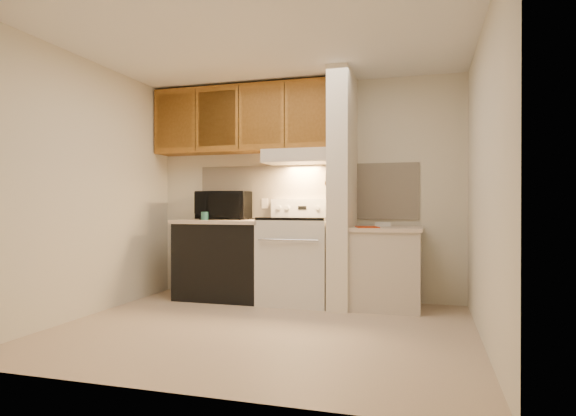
% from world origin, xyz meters
% --- Properties ---
extents(floor, '(3.60, 3.60, 0.00)m').
position_xyz_m(floor, '(0.00, 0.00, 0.00)').
color(floor, '#C4AA90').
rests_on(floor, ground).
extents(ceiling, '(3.60, 3.60, 0.00)m').
position_xyz_m(ceiling, '(0.00, 0.00, 2.50)').
color(ceiling, white).
rests_on(ceiling, wall_back).
extents(wall_back, '(3.60, 2.50, 0.02)m').
position_xyz_m(wall_back, '(0.00, 1.50, 1.25)').
color(wall_back, beige).
rests_on(wall_back, floor).
extents(wall_left, '(0.02, 3.00, 2.50)m').
position_xyz_m(wall_left, '(-1.80, 0.00, 1.25)').
color(wall_left, beige).
rests_on(wall_left, floor).
extents(wall_right, '(0.02, 3.00, 2.50)m').
position_xyz_m(wall_right, '(1.80, 0.00, 1.25)').
color(wall_right, beige).
rests_on(wall_right, floor).
extents(backsplash, '(2.60, 0.02, 0.63)m').
position_xyz_m(backsplash, '(0.00, 1.49, 1.24)').
color(backsplash, '#F6E5CA').
rests_on(backsplash, wall_back).
extents(range_body, '(0.76, 0.65, 0.92)m').
position_xyz_m(range_body, '(0.00, 1.16, 0.46)').
color(range_body, silver).
rests_on(range_body, floor).
extents(oven_window, '(0.50, 0.01, 0.30)m').
position_xyz_m(oven_window, '(0.00, 0.84, 0.50)').
color(oven_window, black).
rests_on(oven_window, range_body).
extents(oven_handle, '(0.65, 0.02, 0.02)m').
position_xyz_m(oven_handle, '(0.00, 0.80, 0.72)').
color(oven_handle, silver).
rests_on(oven_handle, range_body).
extents(cooktop, '(0.74, 0.64, 0.03)m').
position_xyz_m(cooktop, '(0.00, 1.16, 0.94)').
color(cooktop, black).
rests_on(cooktop, range_body).
extents(range_backguard, '(0.76, 0.08, 0.20)m').
position_xyz_m(range_backguard, '(0.00, 1.44, 1.05)').
color(range_backguard, silver).
rests_on(range_backguard, range_body).
extents(range_display, '(0.10, 0.01, 0.04)m').
position_xyz_m(range_display, '(0.00, 1.40, 1.05)').
color(range_display, black).
rests_on(range_display, range_backguard).
extents(range_knob_left_outer, '(0.05, 0.02, 0.05)m').
position_xyz_m(range_knob_left_outer, '(-0.28, 1.40, 1.05)').
color(range_knob_left_outer, silver).
rests_on(range_knob_left_outer, range_backguard).
extents(range_knob_left_inner, '(0.05, 0.02, 0.05)m').
position_xyz_m(range_knob_left_inner, '(-0.18, 1.40, 1.05)').
color(range_knob_left_inner, silver).
rests_on(range_knob_left_inner, range_backguard).
extents(range_knob_right_inner, '(0.05, 0.02, 0.05)m').
position_xyz_m(range_knob_right_inner, '(0.18, 1.40, 1.05)').
color(range_knob_right_inner, silver).
rests_on(range_knob_right_inner, range_backguard).
extents(range_knob_right_outer, '(0.05, 0.02, 0.05)m').
position_xyz_m(range_knob_right_outer, '(0.28, 1.40, 1.05)').
color(range_knob_right_outer, silver).
rests_on(range_knob_right_outer, range_backguard).
extents(dishwasher_front, '(1.00, 0.63, 0.87)m').
position_xyz_m(dishwasher_front, '(-0.88, 1.17, 0.43)').
color(dishwasher_front, black).
rests_on(dishwasher_front, floor).
extents(left_countertop, '(1.04, 0.67, 0.04)m').
position_xyz_m(left_countertop, '(-0.88, 1.17, 0.89)').
color(left_countertop, beige).
rests_on(left_countertop, dishwasher_front).
extents(spoon_rest, '(0.25, 0.15, 0.02)m').
position_xyz_m(spoon_rest, '(-0.48, 1.36, 0.92)').
color(spoon_rest, black).
rests_on(spoon_rest, left_countertop).
extents(teal_jar, '(0.09, 0.09, 0.09)m').
position_xyz_m(teal_jar, '(-1.07, 1.06, 0.96)').
color(teal_jar, '#29685F').
rests_on(teal_jar, left_countertop).
extents(outlet, '(0.08, 0.01, 0.12)m').
position_xyz_m(outlet, '(-0.48, 1.48, 1.10)').
color(outlet, beige).
rests_on(outlet, backsplash).
extents(microwave, '(0.63, 0.45, 0.33)m').
position_xyz_m(microwave, '(-0.93, 1.31, 1.08)').
color(microwave, black).
rests_on(microwave, left_countertop).
extents(partition_pillar, '(0.22, 0.70, 2.50)m').
position_xyz_m(partition_pillar, '(0.51, 1.15, 1.25)').
color(partition_pillar, white).
rests_on(partition_pillar, floor).
extents(pillar_trim, '(0.01, 0.70, 0.04)m').
position_xyz_m(pillar_trim, '(0.39, 1.15, 1.30)').
color(pillar_trim, '#995F1F').
rests_on(pillar_trim, partition_pillar).
extents(knife_strip, '(0.02, 0.42, 0.04)m').
position_xyz_m(knife_strip, '(0.39, 1.10, 1.32)').
color(knife_strip, black).
rests_on(knife_strip, partition_pillar).
extents(knife_blade_a, '(0.01, 0.03, 0.16)m').
position_xyz_m(knife_blade_a, '(0.38, 0.95, 1.22)').
color(knife_blade_a, silver).
rests_on(knife_blade_a, knife_strip).
extents(knife_handle_a, '(0.02, 0.02, 0.10)m').
position_xyz_m(knife_handle_a, '(0.38, 0.95, 1.37)').
color(knife_handle_a, black).
rests_on(knife_handle_a, knife_strip).
extents(knife_blade_b, '(0.01, 0.04, 0.18)m').
position_xyz_m(knife_blade_b, '(0.38, 1.03, 1.21)').
color(knife_blade_b, silver).
rests_on(knife_blade_b, knife_strip).
extents(knife_handle_b, '(0.02, 0.02, 0.10)m').
position_xyz_m(knife_handle_b, '(0.38, 1.01, 1.37)').
color(knife_handle_b, black).
rests_on(knife_handle_b, knife_strip).
extents(knife_blade_c, '(0.01, 0.04, 0.20)m').
position_xyz_m(knife_blade_c, '(0.38, 1.10, 1.20)').
color(knife_blade_c, silver).
rests_on(knife_blade_c, knife_strip).
extents(knife_handle_c, '(0.02, 0.02, 0.10)m').
position_xyz_m(knife_handle_c, '(0.38, 1.10, 1.37)').
color(knife_handle_c, black).
rests_on(knife_handle_c, knife_strip).
extents(knife_blade_d, '(0.01, 0.04, 0.16)m').
position_xyz_m(knife_blade_d, '(0.38, 1.18, 1.22)').
color(knife_blade_d, silver).
rests_on(knife_blade_d, knife_strip).
extents(knife_handle_d, '(0.02, 0.02, 0.10)m').
position_xyz_m(knife_handle_d, '(0.38, 1.18, 1.37)').
color(knife_handle_d, black).
rests_on(knife_handle_d, knife_strip).
extents(knife_blade_e, '(0.01, 0.04, 0.18)m').
position_xyz_m(knife_blade_e, '(0.38, 1.26, 1.21)').
color(knife_blade_e, silver).
rests_on(knife_blade_e, knife_strip).
extents(knife_handle_e, '(0.02, 0.02, 0.10)m').
position_xyz_m(knife_handle_e, '(0.38, 1.25, 1.37)').
color(knife_handle_e, black).
rests_on(knife_handle_e, knife_strip).
extents(oven_mitt, '(0.03, 0.09, 0.22)m').
position_xyz_m(oven_mitt, '(0.38, 1.32, 1.19)').
color(oven_mitt, slate).
rests_on(oven_mitt, partition_pillar).
extents(right_cab_base, '(0.70, 0.60, 0.81)m').
position_xyz_m(right_cab_base, '(0.97, 1.15, 0.40)').
color(right_cab_base, beige).
rests_on(right_cab_base, floor).
extents(right_countertop, '(0.74, 0.64, 0.04)m').
position_xyz_m(right_countertop, '(0.97, 1.15, 0.83)').
color(right_countertop, beige).
rests_on(right_countertop, right_cab_base).
extents(red_folder, '(0.29, 0.34, 0.01)m').
position_xyz_m(red_folder, '(0.79, 1.00, 0.85)').
color(red_folder, '#B12F0C').
rests_on(red_folder, right_countertop).
extents(white_box, '(0.17, 0.12, 0.04)m').
position_xyz_m(white_box, '(0.92, 1.33, 0.87)').
color(white_box, white).
rests_on(white_box, right_countertop).
extents(range_hood, '(0.78, 0.44, 0.15)m').
position_xyz_m(range_hood, '(0.00, 1.28, 1.62)').
color(range_hood, beige).
rests_on(range_hood, upper_cabinets).
extents(hood_lip, '(0.78, 0.04, 0.06)m').
position_xyz_m(hood_lip, '(0.00, 1.07, 1.58)').
color(hood_lip, beige).
rests_on(hood_lip, range_hood).
extents(upper_cabinets, '(2.18, 0.33, 0.77)m').
position_xyz_m(upper_cabinets, '(-0.69, 1.32, 2.08)').
color(upper_cabinets, '#995F1F').
rests_on(upper_cabinets, wall_back).
extents(cab_door_a, '(0.46, 0.01, 0.63)m').
position_xyz_m(cab_door_a, '(-1.51, 1.17, 2.08)').
color(cab_door_a, '#995F1F').
rests_on(cab_door_a, upper_cabinets).
extents(cab_gap_a, '(0.01, 0.01, 0.73)m').
position_xyz_m(cab_gap_a, '(-1.23, 1.16, 2.08)').
color(cab_gap_a, black).
rests_on(cab_gap_a, upper_cabinets).
extents(cab_door_b, '(0.46, 0.01, 0.63)m').
position_xyz_m(cab_door_b, '(-0.96, 1.17, 2.08)').
color(cab_door_b, '#995F1F').
rests_on(cab_door_b, upper_cabinets).
extents(cab_gap_b, '(0.01, 0.01, 0.73)m').
position_xyz_m(cab_gap_b, '(-0.69, 1.16, 2.08)').
color(cab_gap_b, black).
rests_on(cab_gap_b, upper_cabinets).
extents(cab_door_c, '(0.46, 0.01, 0.63)m').
position_xyz_m(cab_door_c, '(-0.42, 1.17, 2.08)').
color(cab_door_c, '#995F1F').
rests_on(cab_door_c, upper_cabinets).
extents(cab_gap_c, '(0.01, 0.01, 0.73)m').
position_xyz_m(cab_gap_c, '(-0.14, 1.16, 2.08)').
color(cab_gap_c, black).
rests_on(cab_gap_c, upper_cabinets).
extents(cab_door_d, '(0.46, 0.01, 0.63)m').
position_xyz_m(cab_door_d, '(0.13, 1.17, 2.08)').
color(cab_door_d, '#995F1F').
rests_on(cab_door_d, upper_cabinets).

